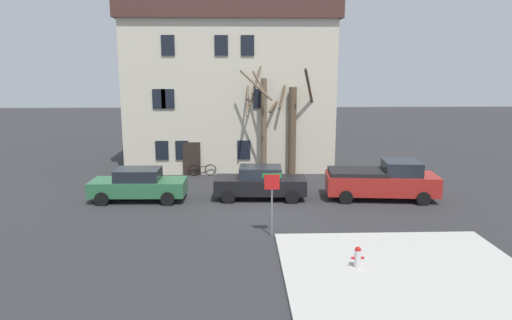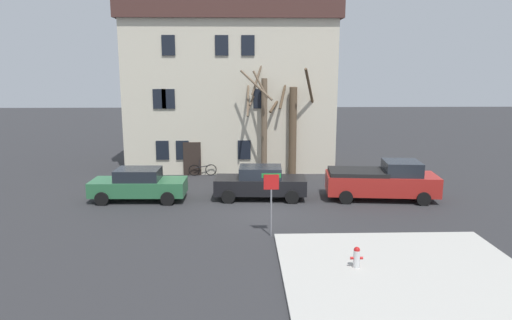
% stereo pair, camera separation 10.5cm
% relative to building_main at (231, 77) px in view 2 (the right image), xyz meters
% --- Properties ---
extents(ground_plane, '(120.00, 120.00, 0.00)m').
position_rel_building_main_xyz_m(ground_plane, '(1.72, -11.16, -6.07)').
color(ground_plane, '#2D2D30').
extents(sidewalk_slab, '(8.11, 6.87, 0.12)m').
position_rel_building_main_xyz_m(sidewalk_slab, '(6.06, -18.05, -6.01)').
color(sidewalk_slab, '#B7B5AD').
rests_on(sidewalk_slab, ground_plane).
extents(building_main, '(13.85, 7.39, 11.93)m').
position_rel_building_main_xyz_m(building_main, '(0.00, 0.00, 0.00)').
color(building_main, beige).
rests_on(building_main, ground_plane).
extents(tree_bare_near, '(1.92, 2.57, 6.98)m').
position_rel_building_main_xyz_m(tree_bare_near, '(1.98, -4.09, -2.59)').
color(tree_bare_near, brown).
rests_on(tree_bare_near, ground_plane).
extents(tree_bare_mid, '(2.91, 2.90, 6.67)m').
position_rel_building_main_xyz_m(tree_bare_mid, '(3.87, -3.78, -2.93)').
color(tree_bare_mid, brown).
rests_on(tree_bare_mid, ground_plane).
extents(car_green_sedan, '(4.80, 2.14, 1.65)m').
position_rel_building_main_xyz_m(car_green_sedan, '(-4.54, -9.16, -5.23)').
color(car_green_sedan, '#2D6B42').
rests_on(car_green_sedan, ground_plane).
extents(car_black_sedan, '(4.75, 2.19, 1.70)m').
position_rel_building_main_xyz_m(car_black_sedan, '(1.67, -9.03, -5.21)').
color(car_black_sedan, black).
rests_on(car_black_sedan, ground_plane).
extents(pickup_truck_red, '(5.74, 2.75, 2.01)m').
position_rel_building_main_xyz_m(pickup_truck_red, '(7.93, -9.30, -5.09)').
color(pickup_truck_red, '#AD231E').
rests_on(pickup_truck_red, ground_plane).
extents(fire_hydrant, '(0.42, 0.22, 0.72)m').
position_rel_building_main_xyz_m(fire_hydrant, '(4.52, -17.87, -5.57)').
color(fire_hydrant, silver).
rests_on(fire_hydrant, sidewalk_slab).
extents(street_sign_pole, '(0.76, 0.07, 2.58)m').
position_rel_building_main_xyz_m(street_sign_pole, '(1.88, -14.53, -4.25)').
color(street_sign_pole, slate).
rests_on(street_sign_pole, ground_plane).
extents(bicycle_leaning, '(1.75, 0.23, 1.03)m').
position_rel_building_main_xyz_m(bicycle_leaning, '(-1.76, -3.67, -5.70)').
color(bicycle_leaning, black).
rests_on(bicycle_leaning, ground_plane).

